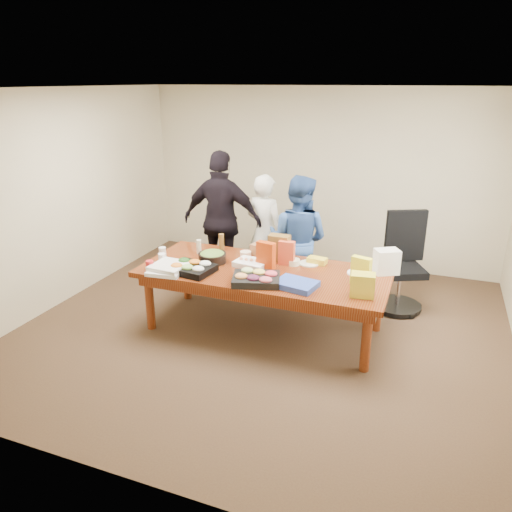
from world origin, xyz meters
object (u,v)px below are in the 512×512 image
at_px(person_center, 265,232).
at_px(person_right, 298,240).
at_px(salad_bowl, 212,258).
at_px(conference_table, 264,300).
at_px(office_chair, 401,266).
at_px(sheet_cake, 251,263).

xyz_separation_m(person_center, person_right, (0.56, -0.30, 0.04)).
relative_size(person_right, salad_bowl, 5.07).
xyz_separation_m(conference_table, person_center, (-0.42, 1.21, 0.43)).
xyz_separation_m(office_chair, sheet_cake, (-1.60, -1.03, 0.18)).
relative_size(person_center, person_right, 0.95).
bearing_deg(sheet_cake, person_right, 78.13).
bearing_deg(person_right, person_center, -22.84).
height_order(conference_table, person_center, person_center).
bearing_deg(salad_bowl, person_right, 47.92).
xyz_separation_m(office_chair, person_center, (-1.85, 0.11, 0.20)).
bearing_deg(salad_bowl, office_chair, 27.16).
xyz_separation_m(person_center, salad_bowl, (-0.23, -1.18, 0.00)).
bearing_deg(person_center, sheet_cake, 116.90).
distance_m(conference_table, person_center, 1.35).
bearing_deg(salad_bowl, conference_table, -2.74).
bearing_deg(sheet_cake, office_chair, 41.39).
height_order(person_right, sheet_cake, person_right).
height_order(person_center, person_right, person_right).
relative_size(person_center, sheet_cake, 4.44).
xyz_separation_m(person_right, salad_bowl, (-0.79, -0.88, -0.04)).
xyz_separation_m(sheet_cake, salad_bowl, (-0.48, -0.04, 0.02)).
relative_size(conference_table, person_right, 1.66).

